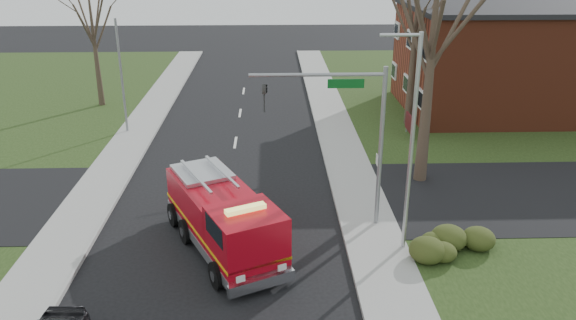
{
  "coord_description": "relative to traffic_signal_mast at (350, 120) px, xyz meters",
  "views": [
    {
      "loc": [
        2.11,
        -19.37,
        11.35
      ],
      "look_at": [
        2.87,
        4.1,
        2.0
      ],
      "focal_mm": 35.0,
      "sensor_mm": 36.0,
      "label": 1
    }
  ],
  "objects": [
    {
      "name": "hedge_corner",
      "position": [
        3.79,
        -2.5,
        -4.13
      ],
      "size": [
        2.8,
        2.0,
        0.9
      ],
      "primitive_type": "ellipsoid",
      "color": "#2C3814",
      "rests_on": "lawn_right"
    },
    {
      "name": "bare_tree_left",
      "position": [
        -15.21,
        18.5,
        0.86
      ],
      "size": [
        4.5,
        4.5,
        9.0
      ],
      "color": "#392A21",
      "rests_on": "ground"
    },
    {
      "name": "sidewalk_left",
      "position": [
        -11.41,
        -1.5,
        -4.63
      ],
      "size": [
        2.4,
        80.0,
        0.15
      ],
      "primitive_type": "cube",
      "color": "#989792",
      "rests_on": "ground"
    },
    {
      "name": "utility_pole_far",
      "position": [
        -12.01,
        12.5,
        -1.21
      ],
      "size": [
        0.14,
        0.14,
        7.0
      ],
      "primitive_type": "cylinder",
      "color": "gray",
      "rests_on": "ground"
    },
    {
      "name": "fire_engine",
      "position": [
        -4.94,
        -1.73,
        -3.43
      ],
      "size": [
        5.15,
        7.35,
        2.82
      ],
      "rotation": [
        0.0,
        0.0,
        0.44
      ],
      "color": "#A70715",
      "rests_on": "ground"
    },
    {
      "name": "health_center_sign",
      "position": [
        5.29,
        11.0,
        -3.83
      ],
      "size": [
        0.12,
        2.0,
        1.4
      ],
      "color": "#4C1116",
      "rests_on": "ground"
    },
    {
      "name": "brick_building",
      "position": [
        13.79,
        16.5,
        -1.05
      ],
      "size": [
        15.4,
        10.4,
        7.25
      ],
      "color": "maroon",
      "rests_on": "ground"
    },
    {
      "name": "bare_tree_near",
      "position": [
        4.29,
        4.5,
        2.71
      ],
      "size": [
        6.0,
        6.0,
        12.0
      ],
      "color": "#392A21",
      "rests_on": "ground"
    },
    {
      "name": "streetlight_pole",
      "position": [
        1.93,
        -2.0,
        -0.16
      ],
      "size": [
        1.48,
        0.16,
        8.4
      ],
      "color": "#B7BABF",
      "rests_on": "ground"
    },
    {
      "name": "bare_tree_far",
      "position": [
        5.79,
        13.5,
        1.78
      ],
      "size": [
        5.25,
        5.25,
        10.5
      ],
      "color": "#392A21",
      "rests_on": "ground"
    },
    {
      "name": "traffic_signal_mast",
      "position": [
        0.0,
        0.0,
        0.0
      ],
      "size": [
        5.29,
        0.18,
        6.8
      ],
      "color": "gray",
      "rests_on": "ground"
    },
    {
      "name": "sidewalk_right",
      "position": [
        0.99,
        -1.5,
        -4.63
      ],
      "size": [
        2.4,
        80.0,
        0.15
      ],
      "primitive_type": "cube",
      "color": "#989792",
      "rests_on": "ground"
    },
    {
      "name": "ground",
      "position": [
        -5.21,
        -1.5,
        -4.71
      ],
      "size": [
        120.0,
        120.0,
        0.0
      ],
      "primitive_type": "plane",
      "color": "black",
      "rests_on": "ground"
    }
  ]
}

